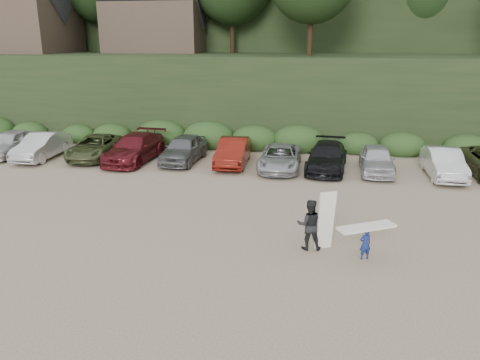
# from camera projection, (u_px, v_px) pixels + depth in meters

# --- Properties ---
(ground) EXTENTS (120.00, 120.00, 0.00)m
(ground) POSITION_uv_depth(u_px,v_px,m) (256.00, 237.00, 17.79)
(ground) COLOR tan
(ground) RESTS_ON ground
(parked_cars) EXTENTS (36.41, 5.90, 1.63)m
(parked_cars) POSITION_uv_depth(u_px,v_px,m) (278.00, 155.00, 27.02)
(parked_cars) COLOR silver
(parked_cars) RESTS_ON ground
(child_surfer) EXTENTS (2.05, 1.51, 1.22)m
(child_surfer) POSITION_uv_depth(u_px,v_px,m) (366.00, 237.00, 15.78)
(child_surfer) COLOR navy
(child_surfer) RESTS_ON ground
(adult_surfer) EXTENTS (1.39, 0.80, 2.19)m
(adult_surfer) POSITION_uv_depth(u_px,v_px,m) (311.00, 224.00, 16.54)
(adult_surfer) COLOR black
(adult_surfer) RESTS_ON ground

